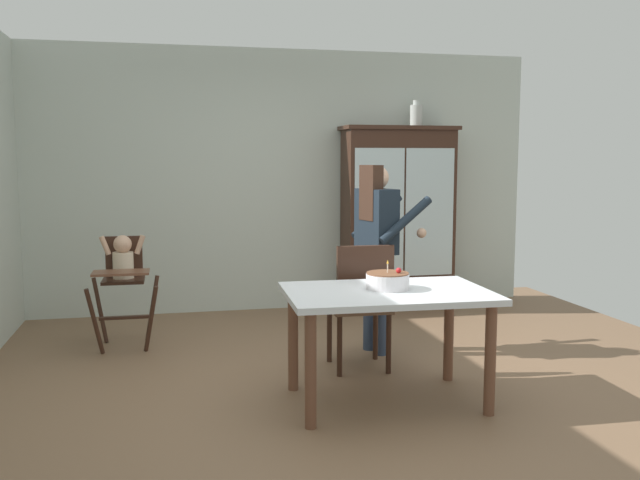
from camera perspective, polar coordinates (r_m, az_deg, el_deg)
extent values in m
plane|color=brown|center=(4.89, 2.46, -12.08)|extent=(6.24, 6.24, 0.00)
cube|color=beige|center=(7.20, -2.98, 4.95)|extent=(5.32, 0.06, 2.70)
cube|color=#382116|center=(7.26, 6.48, 1.67)|extent=(1.14, 0.42, 1.88)
cube|color=#382116|center=(7.24, 6.58, 9.23)|extent=(1.20, 0.48, 0.04)
cube|color=silver|center=(6.97, 4.97, 2.24)|extent=(0.52, 0.01, 1.31)
cube|color=silver|center=(7.15, 9.10, 2.30)|extent=(0.52, 0.01, 1.31)
cube|color=#382116|center=(7.26, 6.49, 2.40)|extent=(1.06, 0.36, 0.02)
cylinder|color=#B2B7B2|center=(7.31, 8.03, 10.21)|extent=(0.13, 0.13, 0.22)
cylinder|color=#B2B7B2|center=(7.32, 8.04, 11.26)|extent=(0.07, 0.07, 0.05)
cylinder|color=#382116|center=(5.81, -18.27, -6.48)|extent=(0.14, 0.14, 0.56)
cylinder|color=#382116|center=(5.78, -13.90, -6.40)|extent=(0.13, 0.14, 0.56)
cylinder|color=#382116|center=(6.24, -17.85, -5.57)|extent=(0.13, 0.14, 0.56)
cylinder|color=#382116|center=(6.21, -13.79, -5.49)|extent=(0.14, 0.14, 0.56)
cube|color=#382116|center=(6.01, -15.95, -6.23)|extent=(0.42, 0.04, 0.02)
cube|color=#382116|center=(5.95, -16.05, -3.22)|extent=(0.34, 0.34, 0.02)
cube|color=#382116|center=(6.08, -16.01, -1.28)|extent=(0.31, 0.03, 0.34)
cube|color=brown|center=(5.67, -16.25, -2.62)|extent=(0.44, 0.24, 0.02)
cylinder|color=beige|center=(5.95, -16.07, -2.03)|extent=(0.17, 0.17, 0.22)
sphere|color=tan|center=(5.93, -16.13, -0.33)|extent=(0.15, 0.15, 0.15)
cylinder|color=tan|center=(5.94, -17.47, -0.44)|extent=(0.10, 0.04, 0.17)
cylinder|color=tan|center=(5.92, -14.77, -0.37)|extent=(0.10, 0.04, 0.17)
cylinder|color=#33425B|center=(5.56, 5.16, -5.40)|extent=(0.11, 0.11, 0.82)
cylinder|color=#33425B|center=(5.69, 4.19, -5.09)|extent=(0.11, 0.11, 0.82)
cube|color=#19232D|center=(5.52, 4.74, 1.57)|extent=(0.30, 0.40, 0.52)
cube|color=white|center=(5.58, 5.62, 1.62)|extent=(0.02, 0.06, 0.49)
sphere|color=tan|center=(5.50, 4.77, 5.21)|extent=(0.19, 0.19, 0.19)
cube|color=#382319|center=(5.48, 4.28, 3.95)|extent=(0.15, 0.22, 0.44)
cylinder|color=#19232D|center=(5.44, 7.15, 1.65)|extent=(0.49, 0.21, 0.37)
sphere|color=tan|center=(5.55, 8.46, 0.58)|extent=(0.08, 0.08, 0.08)
cylinder|color=#19232D|center=(5.77, 4.77, 1.96)|extent=(0.49, 0.21, 0.37)
sphere|color=tan|center=(5.87, 6.05, 0.95)|extent=(0.08, 0.08, 0.08)
cube|color=silver|center=(4.43, 5.62, -4.45)|extent=(1.33, 0.91, 0.04)
cylinder|color=brown|center=(4.07, -0.79, -10.81)|extent=(0.07, 0.07, 0.70)
cylinder|color=brown|center=(4.40, 13.99, -9.66)|extent=(0.07, 0.07, 0.70)
cylinder|color=brown|center=(4.72, -2.26, -8.33)|extent=(0.07, 0.07, 0.70)
cylinder|color=brown|center=(5.00, 10.68, -7.56)|extent=(0.07, 0.07, 0.70)
cylinder|color=white|center=(4.46, 5.64, -3.45)|extent=(0.28, 0.28, 0.10)
cylinder|color=brown|center=(4.45, 5.65, -2.77)|extent=(0.27, 0.27, 0.01)
cylinder|color=#F2E5CC|center=(4.44, 5.66, -2.34)|extent=(0.01, 0.01, 0.06)
cone|color=yellow|center=(4.44, 5.66, -1.80)|extent=(0.02, 0.02, 0.02)
sphere|color=red|center=(4.43, 6.57, -2.53)|extent=(0.04, 0.04, 0.04)
cylinder|color=#382116|center=(5.46, 4.64, -7.59)|extent=(0.04, 0.04, 0.45)
cylinder|color=#382116|center=(5.38, 0.80, -7.80)|extent=(0.04, 0.04, 0.45)
cylinder|color=#382116|center=(5.12, 5.74, -8.59)|extent=(0.04, 0.04, 0.45)
cylinder|color=#382116|center=(5.03, 1.64, -8.84)|extent=(0.04, 0.04, 0.45)
cube|color=brown|center=(5.19, 3.22, -5.63)|extent=(0.46, 0.46, 0.03)
cube|color=#382116|center=(4.95, 3.79, -3.23)|extent=(0.42, 0.06, 0.48)
cylinder|color=#382116|center=(5.00, 5.91, -3.15)|extent=(0.03, 0.03, 0.48)
cylinder|color=#382116|center=(4.91, 1.64, -3.31)|extent=(0.03, 0.03, 0.48)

